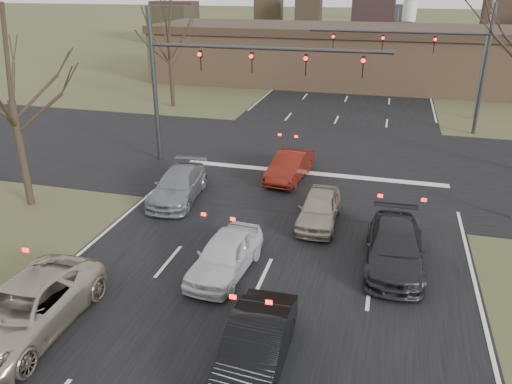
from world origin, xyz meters
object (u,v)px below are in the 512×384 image
Objects in this scene: streetlight_right_far at (485,38)px; car_white_sedan at (225,255)px; mast_arm_far at (439,53)px; car_grey_ahead at (178,185)px; car_black_hatch at (256,346)px; car_charcoal_sedan at (395,248)px; car_silver_suv at (25,310)px; car_silver_ahead at (319,208)px; mast_arm_near at (213,70)px; building at (377,56)px; car_red_ahead at (290,166)px.

streetlight_right_far reaches higher than car_white_sedan.
car_grey_ahead is at bearing -127.94° from mast_arm_far.
car_white_sedan is at bearing -110.47° from mast_arm_far.
car_black_hatch is 6.96m from car_charcoal_sedan.
car_silver_ahead is (6.95, 9.00, -0.08)m from car_silver_suv.
car_grey_ahead is at bearing 122.16° from car_black_hatch.
car_black_hatch is at bearing 1.92° from car_silver_suv.
car_white_sedan is at bearing -58.79° from car_grey_ahead.
car_charcoal_sedan is (9.43, -8.14, -4.37)m from mast_arm_near.
building is at bearing 78.28° from car_silver_suv.
car_grey_ahead is (-6.19, 9.49, -0.02)m from car_black_hatch.
car_red_ahead is (0.37, 9.15, -0.01)m from car_white_sedan.
mast_arm_near reaches higher than car_black_hatch.
mast_arm_near is at bearing 174.18° from car_red_ahead.
car_silver_suv reaches higher than car_red_ahead.
car_white_sedan is at bearing -113.83° from streetlight_right_far.
car_grey_ahead is at bearing 86.84° from car_silver_suv.
car_silver_suv is at bearing -148.46° from car_charcoal_sedan.
car_silver_suv reaches higher than car_white_sedan.
car_charcoal_sedan is 1.18× the size of car_red_ahead.
building is 9.22× the size of car_grey_ahead.
car_silver_ahead is at bearing -112.60° from streetlight_right_far.
car_charcoal_sedan is 3.98m from car_silver_ahead.
streetlight_right_far is 2.39× the size of car_black_hatch.
building is 3.50× the size of mast_arm_near.
mast_arm_far is at bearing 74.52° from car_white_sedan.
building is 30.62m from car_silver_ahead.
streetlight_right_far is at bearing 43.89° from mast_arm_near.
building is 4.24× the size of streetlight_right_far.
car_silver_suv is (-11.94, -24.54, -4.28)m from mast_arm_far.
car_charcoal_sedan reaches higher than car_white_sedan.
mast_arm_near is 3.13× the size of car_silver_ahead.
mast_arm_far is 2.10× the size of car_silver_suv.
car_charcoal_sedan is at bearing 24.63° from car_white_sedan.
mast_arm_near reaches higher than car_silver_ahead.
mast_arm_near is at bearing 138.79° from car_silver_ahead.
building is at bearing 87.36° from car_black_hatch.
car_charcoal_sedan reaches higher than car_silver_ahead.
car_red_ahead reaches higher than car_silver_ahead.
car_white_sedan is at bearing -68.88° from mast_arm_near.
building is 10.37× the size of car_red_ahead.
car_black_hatch is at bearing -66.84° from mast_arm_near.
car_charcoal_sedan reaches higher than car_red_ahead.
car_grey_ahead is (-11.51, -14.76, -4.35)m from mast_arm_far.
car_silver_ahead is (2.15, -4.59, -0.01)m from car_red_ahead.
mast_arm_far is at bearing 82.57° from car_charcoal_sedan.
building reaches higher than car_red_ahead.
car_red_ahead is at bearing 96.84° from car_black_hatch.
mast_arm_near reaches higher than car_charcoal_sedan.
car_grey_ahead is (-9.53, 3.37, -0.03)m from car_charcoal_sedan.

